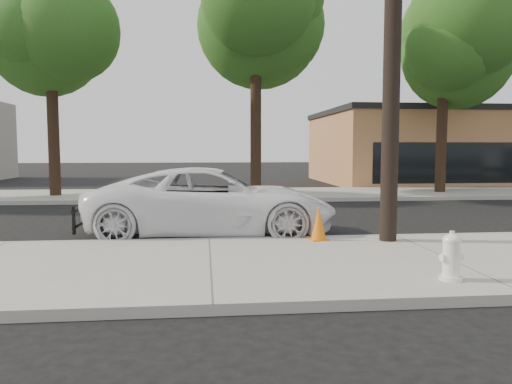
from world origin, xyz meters
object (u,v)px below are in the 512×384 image
Objects in this scene: utility_pole at (393,10)px; fire_hydrant at (451,258)px; traffic_cone at (319,224)px; police_cruiser at (213,201)px.

fire_hydrant is at bearing -94.33° from utility_pole.
traffic_cone reaches higher than fire_hydrant.
fire_hydrant is at bearing -70.34° from traffic_cone.
fire_hydrant is 0.95× the size of traffic_cone.
utility_pole is at bearing -115.16° from police_cruiser.
fire_hydrant is (3.27, -4.88, -0.32)m from police_cruiser.
police_cruiser is 2.70m from traffic_cone.
police_cruiser is at bearing 152.17° from utility_pole.
utility_pole is 13.70× the size of fire_hydrant.
traffic_cone is (-1.16, 3.24, 0.02)m from fire_hydrant.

